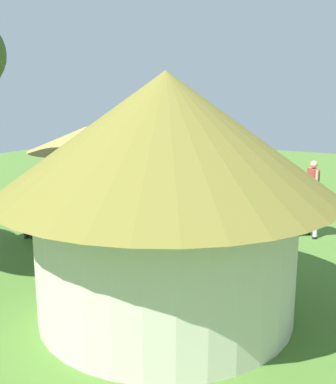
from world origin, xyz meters
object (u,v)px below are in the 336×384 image
object	(u,v)px
shade_umbrella	(87,139)
guest_beside_umbrella	(43,208)
standing_watcher	(313,183)
striped_lounge_chair	(224,209)
zebra_nearest_camera	(293,202)
guest_behind_table	(27,200)
patio_chair_west_end	(115,203)
zebra_by_umbrella	(167,170)
thatched_hut	(166,182)
patio_dining_table	(89,207)
patio_chair_near_hut	(53,208)
patio_chair_east_end	(92,222)

from	to	relation	value
shade_umbrella	guest_beside_umbrella	distance (m)	2.31
standing_watcher	striped_lounge_chair	bearing A→B (deg)	88.72
striped_lounge_chair	zebra_nearest_camera	world-z (taller)	zebra_nearest_camera
zebra_nearest_camera	guest_behind_table	bearing A→B (deg)	81.18
patio_chair_west_end	zebra_by_umbrella	xyz separation A→B (m)	(0.16, -3.37, 0.50)
standing_watcher	zebra_by_umbrella	distance (m)	5.19
thatched_hut	shade_umbrella	size ratio (longest dim) A/B	1.77
standing_watcher	zebra_by_umbrella	size ratio (longest dim) A/B	0.88
shade_umbrella	zebra_by_umbrella	bearing A→B (deg)	-88.54
striped_lounge_chair	shade_umbrella	bearing A→B (deg)	-101.98
patio_dining_table	patio_chair_near_hut	size ratio (longest dim) A/B	1.56
guest_behind_table	zebra_nearest_camera	world-z (taller)	guest_behind_table
patio_chair_east_end	zebra_nearest_camera	xyz separation A→B (m)	(-4.39, -2.92, 0.47)
patio_dining_table	guest_behind_table	xyz separation A→B (m)	(0.86, 1.49, 0.39)
patio_chair_east_end	standing_watcher	distance (m)	7.02
guest_behind_table	standing_watcher	size ratio (longest dim) A/B	0.99
patio_dining_table	zebra_by_umbrella	xyz separation A→B (m)	(0.12, -4.52, 0.37)
thatched_hut	standing_watcher	world-z (taller)	thatched_hut
patio_dining_table	thatched_hut	bearing A→B (deg)	143.70
standing_watcher	thatched_hut	bearing A→B (deg)	138.27
guest_beside_umbrella	striped_lounge_chair	world-z (taller)	guest_beside_umbrella
guest_beside_umbrella	patio_chair_near_hut	bearing A→B (deg)	166.63
striped_lounge_chair	zebra_nearest_camera	xyz separation A→B (m)	(-2.37, 0.98, 0.73)
patio_chair_east_end	guest_behind_table	bearing A→B (deg)	159.29
patio_chair_near_hut	guest_beside_umbrella	xyz separation A→B (m)	(-1.00, 1.38, 0.44)
thatched_hut	guest_beside_umbrella	distance (m)	4.98
patio_chair_east_end	standing_watcher	size ratio (longest dim) A/B	0.52
patio_chair_west_end	patio_chair_east_end	bearing A→B (deg)	112.10
patio_chair_east_end	guest_beside_umbrella	world-z (taller)	guest_beside_umbrella
patio_chair_east_end	patio_chair_near_hut	distance (m)	1.97
standing_watcher	guest_behind_table	bearing A→B (deg)	99.23
shade_umbrella	patio_chair_east_end	world-z (taller)	shade_umbrella
shade_umbrella	zebra_nearest_camera	bearing A→B (deg)	-158.21
guest_behind_table	standing_watcher	xyz separation A→B (m)	(-5.93, -6.16, 0.01)
patio_chair_near_hut	zebra_nearest_camera	bearing A→B (deg)	96.40
patio_chair_west_end	zebra_nearest_camera	world-z (taller)	zebra_nearest_camera
patio_chair_east_end	guest_beside_umbrella	xyz separation A→B (m)	(0.88, 0.80, 0.44)
zebra_by_umbrella	patio_chair_east_end	bearing A→B (deg)	65.59
patio_chair_west_end	standing_watcher	world-z (taller)	standing_watcher
shade_umbrella	standing_watcher	size ratio (longest dim) A/B	1.86
guest_beside_umbrella	striped_lounge_chair	xyz separation A→B (m)	(-2.91, -4.70, -0.70)
guest_beside_umbrella	zebra_by_umbrella	bearing A→B (deg)	130.61
patio_chair_west_end	guest_behind_table	xyz separation A→B (m)	(0.90, 2.64, 0.52)
patio_chair_west_end	standing_watcher	distance (m)	6.16
patio_dining_table	guest_beside_umbrella	distance (m)	1.69
striped_lounge_chair	zebra_nearest_camera	distance (m)	2.66
patio_chair_east_end	standing_watcher	xyz separation A→B (m)	(-4.30, -5.53, 0.52)
patio_chair_west_end	thatched_hut	bearing A→B (deg)	137.02
zebra_nearest_camera	patio_chair_east_end	bearing A→B (deg)	84.24
patio_dining_table	guest_behind_table	distance (m)	1.76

